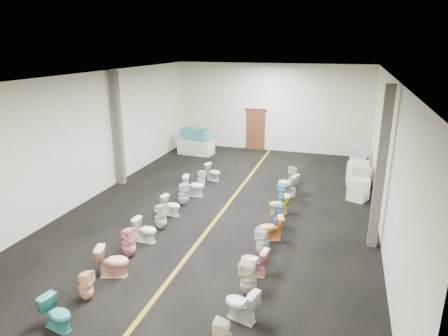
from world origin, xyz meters
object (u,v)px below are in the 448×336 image
Objects in this scene: toilet_right_10 at (293,176)px; toilet_left_3 at (129,242)px; appliance_crate_d at (358,158)px; toilet_left_2 at (113,261)px; appliance_crate_a at (358,190)px; toilet_left_1 at (86,286)px; toilet_left_10 at (213,172)px; toilet_right_1 at (241,304)px; toilet_left_7 at (183,194)px; toilet_right_6 at (279,215)px; appliance_crate_b at (358,176)px; toilet_right_5 at (271,228)px; toilet_right_8 at (283,194)px; toilet_right_4 at (262,242)px; toilet_right_9 at (288,184)px; toilet_left_0 at (57,314)px; toilet_left_5 at (161,216)px; toilet_left_8 at (194,186)px; toilet_left_9 at (201,179)px; toilet_right_2 at (249,278)px; toilet_left_4 at (145,230)px; display_table at (196,147)px; toilet_left_6 at (171,205)px; appliance_crate_c at (358,171)px; toilet_right_3 at (254,261)px; toilet_right_7 at (279,204)px; bathtub at (196,133)px.

toilet_left_3 is at bearing -40.06° from toilet_right_10.
appliance_crate_d is 12.30m from toilet_left_2.
appliance_crate_a is 9.88m from toilet_left_1.
toilet_right_1 is (3.36, -8.12, 0.02)m from toilet_left_10.
toilet_left_7 is 6.37m from toilet_right_1.
toilet_right_6 is (-0.02, 4.64, -0.01)m from toilet_right_1.
appliance_crate_a is 1.34m from appliance_crate_b.
toilet_left_2 is at bearing -66.34° from toilet_right_5.
toilet_right_8 is (3.32, 4.93, -0.06)m from toilet_left_3.
appliance_crate_d reaches higher than toilet_left_1.
toilet_right_4 is 4.71m from toilet_right_9.
toilet_left_7 is at bearing 12.67° from toilet_left_0.
toilet_left_1 is 9.42m from toilet_right_10.
toilet_left_5 is at bearing -164.24° from toilet_left_10.
toilet_left_8 is 1.13× the size of toilet_left_9.
toilet_right_2 is at bearing 20.88° from toilet_right_9.
toilet_right_6 is 3.79m from toilet_right_10.
appliance_crate_a is 7.98m from toilet_right_1.
toilet_left_4 is at bearing -138.90° from appliance_crate_a.
appliance_crate_a is 3.90m from appliance_crate_d.
appliance_crate_a reaches higher than display_table.
toilet_left_7 reaches higher than toilet_left_0.
toilet_right_5 is (3.28, -4.45, 0.01)m from toilet_left_10.
toilet_left_6 is 5.32m from toilet_right_10.
toilet_right_1 is (3.51, -2.50, 0.02)m from toilet_left_4.
appliance_crate_b is at bearing -65.78° from toilet_left_9.
toilet_left_8 is at bearing 7.40° from toilet_left_6.
toilet_left_8 is 3.52m from toilet_right_9.
toilet_right_8 is at bearing -37.56° from toilet_left_4.
toilet_left_8 is at bearing 13.36° from toilet_left_3.
toilet_left_1 is 0.92× the size of toilet_right_4.
toilet_right_6 is (0.12, 1.92, -0.02)m from toilet_right_4.
appliance_crate_a is at bearing -85.58° from toilet_left_8.
toilet_right_10 is at bearing -12.59° from toilet_left_3.
toilet_right_2 is (-2.43, -9.00, 0.00)m from appliance_crate_c.
toilet_right_6 is at bearing -165.24° from toilet_right_1.
toilet_right_3 is at bearing 20.33° from toilet_right_9.
toilet_left_7 is (-5.88, -6.21, -0.10)m from appliance_crate_d.
toilet_right_7 is at bearing 19.12° from toilet_right_8.
appliance_crate_a is at bearing -47.10° from toilet_left_4.
toilet_left_6 is 0.81× the size of toilet_right_9.
appliance_crate_a reaches higher than toilet_right_6.
toilet_right_6 is (3.49, 2.15, 0.01)m from toilet_left_4.
toilet_left_6 is (1.96, -7.38, -0.73)m from bathtub.
toilet_right_3 is 0.93× the size of toilet_right_4.
toilet_left_7 is 4.64m from toilet_right_10.
bathtub is 8.95m from appliance_crate_a.
appliance_crate_d reaches higher than toilet_right_3.
toilet_left_0 is 0.96× the size of toilet_right_6.
toilet_left_5 is 1.25× the size of toilet_left_6.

